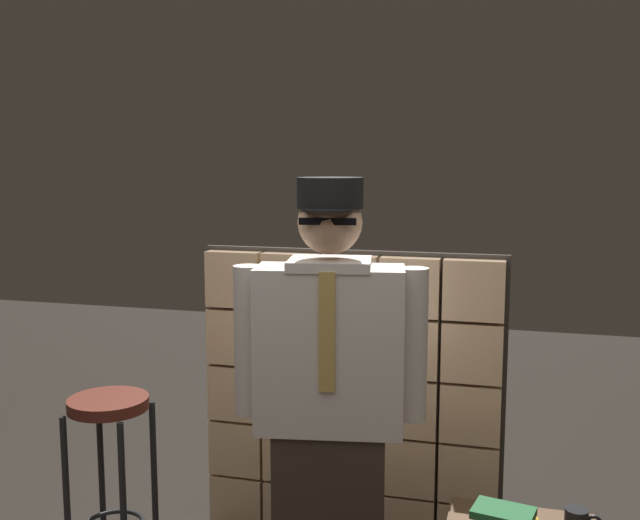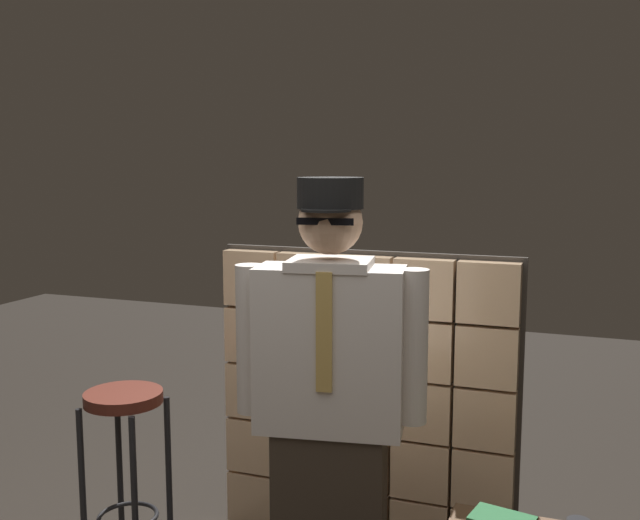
% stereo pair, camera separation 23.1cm
% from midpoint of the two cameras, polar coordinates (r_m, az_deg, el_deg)
% --- Properties ---
extents(glass_block_wall, '(1.43, 0.10, 1.43)m').
position_cam_midpoint_polar(glass_block_wall, '(3.48, 5.33, -11.10)').
color(glass_block_wall, '#E0B78C').
rests_on(glass_block_wall, ground).
extents(standing_person, '(0.71, 0.34, 1.76)m').
position_cam_midpoint_polar(standing_person, '(2.71, 3.27, -11.69)').
color(standing_person, '#382D23').
rests_on(standing_person, ground).
extents(bar_stool, '(0.34, 0.34, 0.82)m').
position_cam_midpoint_polar(bar_stool, '(3.37, -13.09, -13.48)').
color(bar_stool, '#592319').
rests_on(bar_stool, ground).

